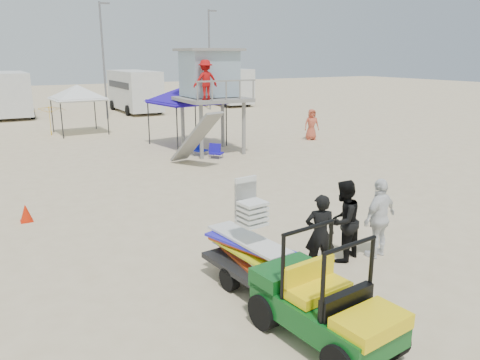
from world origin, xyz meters
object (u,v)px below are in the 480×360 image
man_left (320,234)px  lifeguard_tower (209,78)px  surf_trailer (250,247)px  utility_cart (326,295)px  canopy_blue (186,88)px

man_left → lifeguard_tower: 13.31m
surf_trailer → utility_cart: bearing=-90.1°
utility_cart → surf_trailer: surf_trailer is taller
surf_trailer → lifeguard_tower: 13.54m
man_left → canopy_blue: 15.28m
surf_trailer → lifeguard_tower: lifeguard_tower is taller
man_left → canopy_blue: canopy_blue is taller
canopy_blue → lifeguard_tower: bearing=-84.4°
surf_trailer → canopy_blue: 15.41m
utility_cart → canopy_blue: bearing=73.9°
lifeguard_tower → utility_cart: bearing=-109.2°
utility_cart → lifeguard_tower: 15.68m
utility_cart → surf_trailer: size_ratio=1.07×
utility_cart → man_left: utility_cart is taller
surf_trailer → lifeguard_tower: size_ratio=0.50×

